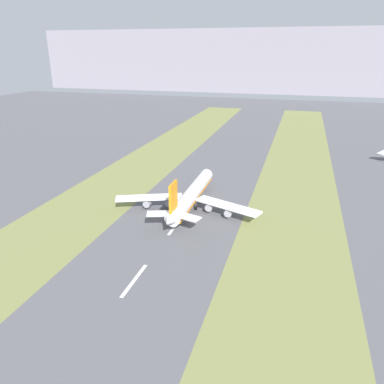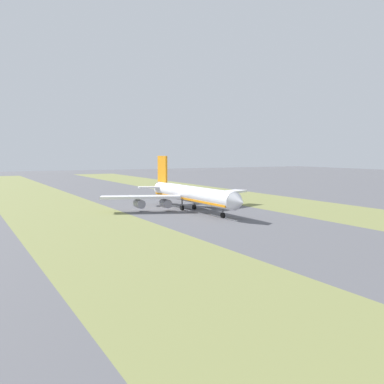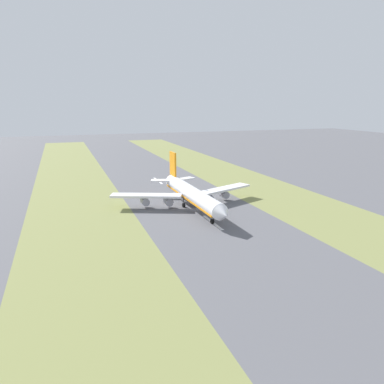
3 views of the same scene
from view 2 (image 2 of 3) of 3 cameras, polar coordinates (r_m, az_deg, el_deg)
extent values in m
plane|color=#56565B|center=(165.67, 0.61, -2.45)|extent=(800.00, 800.00, 0.00)
cube|color=olive|center=(191.16, 12.54, -1.57)|extent=(40.00, 600.00, 0.01)
cube|color=olive|center=(149.68, -14.73, -3.42)|extent=(40.00, 600.00, 0.01)
cube|color=silver|center=(221.75, -7.07, -0.58)|extent=(1.20, 18.00, 0.01)
cube|color=silver|center=(185.13, -2.65, -1.66)|extent=(1.20, 18.00, 0.01)
cube|color=silver|center=(150.25, 3.90, -3.24)|extent=(1.20, 18.00, 0.01)
cylinder|color=white|center=(166.28, 0.00, -0.27)|extent=(6.61, 56.06, 6.00)
cone|color=white|center=(140.39, 5.97, -1.29)|extent=(5.93, 5.06, 5.88)
cone|color=white|center=(193.91, -4.39, 0.71)|extent=(5.17, 6.06, 5.10)
cube|color=orange|center=(166.44, 0.00, -0.84)|extent=(6.29, 53.82, 0.70)
cube|color=white|center=(181.40, 3.77, -0.13)|extent=(29.08, 16.70, 0.90)
cube|color=white|center=(165.42, -6.53, -0.65)|extent=(29.19, 16.16, 0.90)
cylinder|color=#93939E|center=(174.50, 1.97, -1.13)|extent=(3.25, 4.83, 3.20)
cylinder|color=#93939E|center=(182.14, 3.85, -0.88)|extent=(3.25, 4.83, 3.20)
cylinder|color=#93939E|center=(166.13, -3.39, -1.45)|extent=(3.25, 4.83, 3.20)
cylinder|color=#93939E|center=(165.75, -6.72, -1.49)|extent=(3.25, 4.83, 3.20)
cube|color=orange|center=(188.93, -3.78, 2.94)|extent=(0.89, 8.01, 11.00)
cube|color=white|center=(191.72, -2.27, 0.73)|extent=(10.88, 7.36, 0.60)
cube|color=white|center=(187.12, -5.29, 0.61)|extent=(10.86, 7.19, 0.60)
cylinder|color=#59595E|center=(148.47, 3.93, -2.37)|extent=(0.50, 0.50, 3.20)
cylinder|color=black|center=(148.68, 3.93, -2.98)|extent=(0.92, 1.81, 1.80)
cylinder|color=#59595E|center=(170.52, 0.29, -1.39)|extent=(0.50, 0.50, 3.20)
cylinder|color=black|center=(170.71, 0.28, -1.93)|extent=(0.92, 1.81, 1.80)
cylinder|color=#59595E|center=(168.09, -1.27, -1.49)|extent=(0.50, 0.50, 3.20)
cylinder|color=black|center=(168.28, -1.27, -2.03)|extent=(0.92, 1.81, 1.80)
camera|label=1|loc=(299.92, -21.65, 13.23)|focal=35.00mm
camera|label=3|loc=(35.51, 52.50, 38.70)|focal=35.00mm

